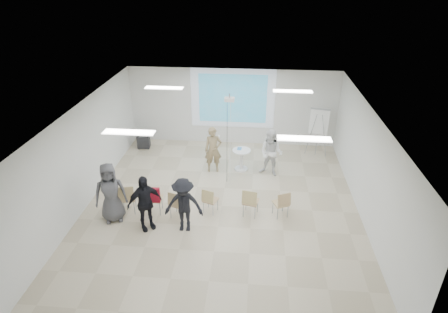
# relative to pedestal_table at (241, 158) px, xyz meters

# --- Properties ---
(floor) EXTENTS (8.00, 9.00, 0.10)m
(floor) POSITION_rel_pedestal_table_xyz_m (-0.47, -2.28, -0.49)
(floor) COLOR beige
(floor) RESTS_ON ground
(ceiling) EXTENTS (8.00, 9.00, 0.10)m
(ceiling) POSITION_rel_pedestal_table_xyz_m (-0.47, -2.28, 2.61)
(ceiling) COLOR white
(ceiling) RESTS_ON wall_back
(wall_back) EXTENTS (8.00, 0.10, 3.00)m
(wall_back) POSITION_rel_pedestal_table_xyz_m (-0.47, 2.27, 1.06)
(wall_back) COLOR silver
(wall_back) RESTS_ON floor
(wall_left) EXTENTS (0.10, 9.00, 3.00)m
(wall_left) POSITION_rel_pedestal_table_xyz_m (-4.52, -2.28, 1.06)
(wall_left) COLOR silver
(wall_left) RESTS_ON floor
(wall_right) EXTENTS (0.10, 9.00, 3.00)m
(wall_right) POSITION_rel_pedestal_table_xyz_m (3.58, -2.28, 1.06)
(wall_right) COLOR silver
(wall_right) RESTS_ON floor
(projection_halo) EXTENTS (3.20, 0.01, 2.30)m
(projection_halo) POSITION_rel_pedestal_table_xyz_m (-0.47, 2.20, 1.41)
(projection_halo) COLOR silver
(projection_halo) RESTS_ON wall_back
(projection_image) EXTENTS (2.60, 0.01, 1.90)m
(projection_image) POSITION_rel_pedestal_table_xyz_m (-0.47, 2.19, 1.41)
(projection_image) COLOR teal
(projection_image) RESTS_ON wall_back
(pedestal_table) EXTENTS (0.69, 0.69, 0.79)m
(pedestal_table) POSITION_rel_pedestal_table_xyz_m (0.00, 0.00, 0.00)
(pedestal_table) COLOR white
(pedestal_table) RESTS_ON floor
(player_left) EXTENTS (0.74, 0.57, 1.82)m
(player_left) POSITION_rel_pedestal_table_xyz_m (-0.96, -0.16, 0.48)
(player_left) COLOR #937F5A
(player_left) RESTS_ON floor
(player_right) EXTENTS (1.07, 0.97, 1.81)m
(player_right) POSITION_rel_pedestal_table_xyz_m (1.00, -0.26, 0.47)
(player_right) COLOR white
(player_right) RESTS_ON floor
(controller_left) EXTENTS (0.06, 0.12, 0.04)m
(controller_left) POSITION_rel_pedestal_table_xyz_m (-0.78, 0.09, 0.77)
(controller_left) COLOR white
(controller_left) RESTS_ON player_left
(controller_right) EXTENTS (0.07, 0.11, 0.04)m
(controller_right) POSITION_rel_pedestal_table_xyz_m (0.82, -0.01, 0.79)
(controller_right) COLOR silver
(controller_right) RESTS_ON player_right
(chair_far_left) EXTENTS (0.52, 0.55, 0.94)m
(chair_far_left) POSITION_rel_pedestal_table_xyz_m (-3.11, -2.87, 0.12)
(chair_far_left) COLOR tan
(chair_far_left) RESTS_ON floor
(chair_left_mid) EXTENTS (0.45, 0.48, 0.91)m
(chair_left_mid) POSITION_rel_pedestal_table_xyz_m (-2.35, -2.83, 0.10)
(chair_left_mid) COLOR tan
(chair_left_mid) RESTS_ON floor
(chair_left_inner) EXTENTS (0.52, 0.54, 0.87)m
(chair_left_inner) POSITION_rel_pedestal_table_xyz_m (-1.66, -2.97, 0.08)
(chair_left_inner) COLOR tan
(chair_left_inner) RESTS_ON floor
(chair_center) EXTENTS (0.49, 0.51, 0.80)m
(chair_center) POSITION_rel_pedestal_table_xyz_m (-0.78, -2.65, 0.04)
(chair_center) COLOR tan
(chair_center) RESTS_ON floor
(chair_right_inner) EXTENTS (0.50, 0.53, 0.90)m
(chair_right_inner) POSITION_rel_pedestal_table_xyz_m (0.38, -2.71, 0.09)
(chair_right_inner) COLOR tan
(chair_right_inner) RESTS_ON floor
(chair_right_far) EXTENTS (0.52, 0.54, 0.84)m
(chair_right_far) POSITION_rel_pedestal_table_xyz_m (1.27, -2.67, 0.06)
(chair_right_far) COLOR tan
(chair_right_far) RESTS_ON floor
(red_jacket) EXTENTS (0.47, 0.13, 0.44)m
(red_jacket) POSITION_rel_pedestal_table_xyz_m (-2.36, -2.97, 0.28)
(red_jacket) COLOR #A71428
(red_jacket) RESTS_ON chair_left_mid
(laptop) EXTENTS (0.37, 0.32, 0.03)m
(laptop) POSITION_rel_pedestal_table_xyz_m (-1.64, -2.88, 0.03)
(laptop) COLOR black
(laptop) RESTS_ON chair_left_inner
(audience_left) EXTENTS (1.25, 1.16, 1.85)m
(audience_left) POSITION_rel_pedestal_table_xyz_m (-2.40, -3.49, 0.49)
(audience_left) COLOR black
(audience_left) RESTS_ON floor
(audience_mid) EXTENTS (1.17, 0.67, 1.78)m
(audience_mid) POSITION_rel_pedestal_table_xyz_m (-1.36, -3.46, 0.45)
(audience_mid) COLOR black
(audience_mid) RESTS_ON floor
(audience_outer) EXTENTS (1.12, 0.93, 1.96)m
(audience_outer) POSITION_rel_pedestal_table_xyz_m (-3.43, -3.19, 0.55)
(audience_outer) COLOR #525257
(audience_outer) RESTS_ON floor
(flipchart_easel) EXTENTS (0.79, 0.61, 1.86)m
(flipchart_easel) POSITION_rel_pedestal_table_xyz_m (2.72, 1.34, 0.93)
(flipchart_easel) COLOR gray
(flipchart_easel) RESTS_ON floor
(av_cart) EXTENTS (0.50, 0.42, 0.70)m
(av_cart) POSITION_rel_pedestal_table_xyz_m (-3.89, 1.42, -0.12)
(av_cart) COLOR black
(av_cart) RESTS_ON floor
(ceiling_projector) EXTENTS (0.30, 0.25, 3.00)m
(ceiling_projector) POSITION_rel_pedestal_table_xyz_m (-0.37, -0.79, 2.25)
(ceiling_projector) COLOR white
(ceiling_projector) RESTS_ON ceiling
(fluor_panel_nw) EXTENTS (1.20, 0.30, 0.02)m
(fluor_panel_nw) POSITION_rel_pedestal_table_xyz_m (-2.47, -0.28, 2.53)
(fluor_panel_nw) COLOR white
(fluor_panel_nw) RESTS_ON ceiling
(fluor_panel_ne) EXTENTS (1.20, 0.30, 0.02)m
(fluor_panel_ne) POSITION_rel_pedestal_table_xyz_m (1.53, -0.28, 2.53)
(fluor_panel_ne) COLOR white
(fluor_panel_ne) RESTS_ON ceiling
(fluor_panel_sw) EXTENTS (1.20, 0.30, 0.02)m
(fluor_panel_sw) POSITION_rel_pedestal_table_xyz_m (-2.47, -3.78, 2.53)
(fluor_panel_sw) COLOR white
(fluor_panel_sw) RESTS_ON ceiling
(fluor_panel_se) EXTENTS (1.20, 0.30, 0.02)m
(fluor_panel_se) POSITION_rel_pedestal_table_xyz_m (1.53, -3.78, 2.53)
(fluor_panel_se) COLOR white
(fluor_panel_se) RESTS_ON ceiling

